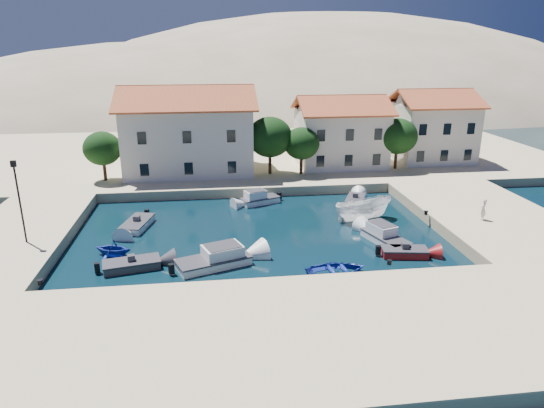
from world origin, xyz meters
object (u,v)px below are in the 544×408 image
at_px(building_right, 432,124).
at_px(cabin_cruiser_south, 213,260).
at_px(building_mid, 341,130).
at_px(rowboat_south, 336,274).
at_px(cabin_cruiser_east, 386,237).
at_px(boat_east, 363,220).
at_px(pedestrian, 483,209).
at_px(lamppost, 18,194).
at_px(building_left, 188,128).

xyz_separation_m(building_right, cabin_cruiser_south, (-27.70, -25.79, -5.00)).
bearing_deg(cabin_cruiser_south, building_mid, 37.55).
relative_size(rowboat_south, cabin_cruiser_east, 0.87).
bearing_deg(boat_east, cabin_cruiser_east, 170.18).
bearing_deg(cabin_cruiser_east, building_mid, -23.18).
bearing_deg(boat_east, building_right, -50.31).
relative_size(building_right, cabin_cruiser_south, 1.67).
bearing_deg(pedestrian, lamppost, -43.26).
bearing_deg(building_left, boat_east, -45.23).
height_order(building_left, pedestrian, building_left).
bearing_deg(building_left, building_mid, 3.18).
height_order(building_right, cabin_cruiser_south, building_right).
bearing_deg(cabin_cruiser_east, rowboat_south, 114.65).
height_order(lamppost, cabin_cruiser_south, lamppost).
xyz_separation_m(rowboat_south, boat_east, (5.11, 10.27, 0.00)).
relative_size(cabin_cruiser_east, boat_east, 0.87).
height_order(building_right, lamppost, building_right).
distance_m(lamppost, cabin_cruiser_south, 14.93).
xyz_separation_m(rowboat_south, cabin_cruiser_east, (5.29, 4.86, 0.48)).
bearing_deg(rowboat_south, boat_east, -33.36).
bearing_deg(building_right, pedestrian, -103.33).
distance_m(building_mid, pedestrian, 22.14).
height_order(building_left, cabin_cruiser_east, building_left).
xyz_separation_m(building_mid, cabin_cruiser_south, (-15.70, -24.79, -4.75)).
bearing_deg(lamppost, building_mid, 35.45).
relative_size(boat_east, pedestrian, 3.04).
bearing_deg(lamppost, pedestrian, 0.33).
relative_size(building_left, rowboat_south, 3.54).
relative_size(rowboat_south, pedestrian, 2.31).
relative_size(lamppost, pedestrian, 3.45).
relative_size(building_left, cabin_cruiser_south, 2.60).
bearing_deg(lamppost, boat_east, 8.59).
bearing_deg(building_right, cabin_cruiser_south, -137.05).
height_order(building_left, building_mid, building_left).
height_order(building_mid, boat_east, building_mid).
bearing_deg(rowboat_south, lamppost, 67.54).
bearing_deg(pedestrian, building_mid, -115.39).
height_order(building_mid, rowboat_south, building_mid).
xyz_separation_m(cabin_cruiser_south, rowboat_south, (8.36, -2.37, -0.48)).
height_order(building_left, lamppost, building_left).
height_order(rowboat_south, cabin_cruiser_east, cabin_cruiser_east).
bearing_deg(pedestrian, rowboat_south, -19.43).
distance_m(building_right, cabin_cruiser_east, 27.67).
relative_size(building_mid, boat_east, 1.91).
distance_m(building_right, pedestrian, 22.68).
xyz_separation_m(building_mid, rowboat_south, (-7.35, -27.16, -5.22)).
relative_size(lamppost, boat_east, 1.13).
xyz_separation_m(building_left, building_mid, (18.00, 1.00, -0.71)).
distance_m(building_mid, cabin_cruiser_south, 29.73).
bearing_deg(rowboat_south, cabin_cruiser_east, -54.37).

